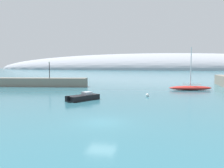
# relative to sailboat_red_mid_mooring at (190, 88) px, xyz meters

# --- Properties ---
(water) EXTENTS (600.00, 600.00, 0.00)m
(water) POSITION_rel_sailboat_red_mid_mooring_xyz_m (-10.05, -30.08, -0.49)
(water) COLOR #2D6675
(water) RESTS_ON ground
(breakwater_rocks) EXTENTS (25.86, 7.79, 2.00)m
(breakwater_rocks) POSITION_rel_sailboat_red_mid_mooring_xyz_m (-35.39, -0.00, 0.51)
(breakwater_rocks) COLOR gray
(breakwater_rocks) RESTS_ON ground
(distant_ridge) EXTENTS (392.76, 89.04, 36.52)m
(distant_ridge) POSITION_rel_sailboat_red_mid_mooring_xyz_m (-18.64, 224.31, -0.49)
(distant_ridge) COLOR #999EA8
(distant_ridge) RESTS_ON ground
(sailboat_red_mid_mooring) EXTENTS (8.75, 4.01, 8.51)m
(sailboat_red_mid_mooring) POSITION_rel_sailboat_red_mid_mooring_xyz_m (0.00, 0.00, 0.00)
(sailboat_red_mid_mooring) COLOR red
(sailboat_red_mid_mooring) RESTS_ON water
(motorboat_black_foreground) EXTENTS (3.97, 5.34, 1.14)m
(motorboat_black_foreground) POSITION_rel_sailboat_red_mid_mooring_xyz_m (-16.15, -18.10, -0.08)
(motorboat_black_foreground) COLOR black
(motorboat_black_foreground) RESTS_ON water
(mooring_buoy_white) EXTENTS (0.52, 0.52, 0.52)m
(mooring_buoy_white) POSITION_rel_sailboat_red_mid_mooring_xyz_m (-7.55, -12.23, -0.23)
(mooring_buoy_white) COLOR silver
(mooring_buoy_white) RESTS_ON water
(harbor_lamp_post) EXTENTS (0.36, 0.36, 3.84)m
(harbor_lamp_post) POSITION_rel_sailboat_red_mid_mooring_xyz_m (-30.82, -0.19, 3.91)
(harbor_lamp_post) COLOR black
(harbor_lamp_post) RESTS_ON breakwater_rocks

